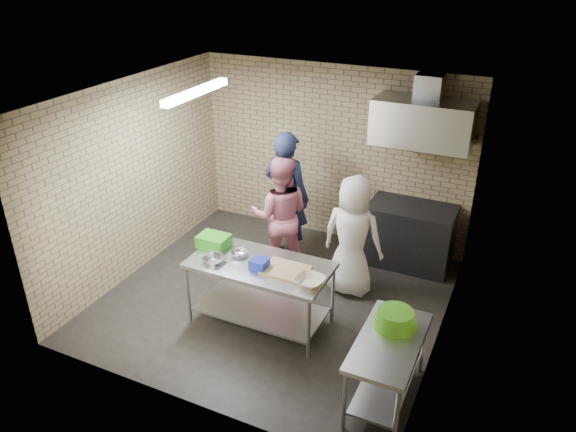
# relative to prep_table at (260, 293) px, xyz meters

# --- Properties ---
(floor) EXTENTS (4.20, 4.20, 0.00)m
(floor) POSITION_rel_prep_table_xyz_m (-0.06, 0.51, -0.42)
(floor) COLOR black
(floor) RESTS_ON ground
(ceiling) EXTENTS (4.20, 4.20, 0.00)m
(ceiling) POSITION_rel_prep_table_xyz_m (-0.06, 0.51, 2.28)
(ceiling) COLOR black
(ceiling) RESTS_ON ground
(back_wall) EXTENTS (4.20, 0.06, 2.70)m
(back_wall) POSITION_rel_prep_table_xyz_m (-0.06, 2.51, 0.93)
(back_wall) COLOR tan
(back_wall) RESTS_ON ground
(front_wall) EXTENTS (4.20, 0.06, 2.70)m
(front_wall) POSITION_rel_prep_table_xyz_m (-0.06, -1.49, 0.93)
(front_wall) COLOR tan
(front_wall) RESTS_ON ground
(left_wall) EXTENTS (0.06, 4.00, 2.70)m
(left_wall) POSITION_rel_prep_table_xyz_m (-2.16, 0.51, 0.93)
(left_wall) COLOR tan
(left_wall) RESTS_ON ground
(right_wall) EXTENTS (0.06, 4.00, 2.70)m
(right_wall) POSITION_rel_prep_table_xyz_m (2.04, 0.51, 0.93)
(right_wall) COLOR tan
(right_wall) RESTS_ON ground
(prep_table) EXTENTS (1.68, 0.84, 0.84)m
(prep_table) POSITION_rel_prep_table_xyz_m (0.00, 0.00, 0.00)
(prep_table) COLOR silver
(prep_table) RESTS_ON floor
(side_counter) EXTENTS (0.60, 1.20, 0.75)m
(side_counter) POSITION_rel_prep_table_xyz_m (1.74, -0.59, -0.05)
(side_counter) COLOR silver
(side_counter) RESTS_ON floor
(stove) EXTENTS (1.20, 0.70, 0.90)m
(stove) POSITION_rel_prep_table_xyz_m (1.29, 2.16, 0.03)
(stove) COLOR black
(stove) RESTS_ON floor
(range_hood) EXTENTS (1.30, 0.60, 0.60)m
(range_hood) POSITION_rel_prep_table_xyz_m (1.29, 2.21, 1.68)
(range_hood) COLOR silver
(range_hood) RESTS_ON back_wall
(hood_duct) EXTENTS (0.35, 0.30, 0.30)m
(hood_duct) POSITION_rel_prep_table_xyz_m (1.29, 2.36, 2.13)
(hood_duct) COLOR #A5A8AD
(hood_duct) RESTS_ON back_wall
(wall_shelf) EXTENTS (0.80, 0.20, 0.04)m
(wall_shelf) POSITION_rel_prep_table_xyz_m (1.59, 2.40, 1.50)
(wall_shelf) COLOR #3F2B19
(wall_shelf) RESTS_ON back_wall
(fluorescent_fixture) EXTENTS (0.10, 1.25, 0.08)m
(fluorescent_fixture) POSITION_rel_prep_table_xyz_m (-1.06, 0.51, 2.22)
(fluorescent_fixture) COLOR white
(fluorescent_fixture) RESTS_ON ceiling
(green_crate) EXTENTS (0.37, 0.28, 0.15)m
(green_crate) POSITION_rel_prep_table_xyz_m (-0.70, 0.12, 0.50)
(green_crate) COLOR #2B941B
(green_crate) RESTS_ON prep_table
(blue_tub) EXTENTS (0.19, 0.19, 0.12)m
(blue_tub) POSITION_rel_prep_table_xyz_m (0.05, -0.10, 0.48)
(blue_tub) COLOR #192FBC
(blue_tub) RESTS_ON prep_table
(cutting_board) EXTENTS (0.51, 0.39, 0.03)m
(cutting_board) POSITION_rel_prep_table_xyz_m (0.35, -0.02, 0.43)
(cutting_board) COLOR tan
(cutting_board) RESTS_ON prep_table
(mixing_bowl_a) EXTENTS (0.29, 0.29, 0.06)m
(mixing_bowl_a) POSITION_rel_prep_table_xyz_m (-0.50, -0.20, 0.45)
(mixing_bowl_a) COLOR #B9BCC0
(mixing_bowl_a) RESTS_ON prep_table
(mixing_bowl_b) EXTENTS (0.22, 0.22, 0.06)m
(mixing_bowl_b) POSITION_rel_prep_table_xyz_m (-0.30, 0.05, 0.45)
(mixing_bowl_b) COLOR silver
(mixing_bowl_b) RESTS_ON prep_table
(ceramic_bowl) EXTENTS (0.36, 0.36, 0.08)m
(ceramic_bowl) POSITION_rel_prep_table_xyz_m (0.70, -0.15, 0.46)
(ceramic_bowl) COLOR beige
(ceramic_bowl) RESTS_ON prep_table
(green_basin) EXTENTS (0.46, 0.46, 0.17)m
(green_basin) POSITION_rel_prep_table_xyz_m (1.72, -0.34, 0.41)
(green_basin) COLOR #59C626
(green_basin) RESTS_ON side_counter
(bottle_red) EXTENTS (0.07, 0.07, 0.18)m
(bottle_red) POSITION_rel_prep_table_xyz_m (1.34, 2.40, 1.61)
(bottle_red) COLOR #B22619
(bottle_red) RESTS_ON wall_shelf
(bottle_green) EXTENTS (0.06, 0.06, 0.15)m
(bottle_green) POSITION_rel_prep_table_xyz_m (1.74, 2.40, 1.59)
(bottle_green) COLOR green
(bottle_green) RESTS_ON wall_shelf
(man_navy) EXTENTS (0.75, 0.54, 1.93)m
(man_navy) POSITION_rel_prep_table_xyz_m (-0.41, 1.61, 0.54)
(man_navy) COLOR #141934
(man_navy) RESTS_ON floor
(woman_pink) EXTENTS (1.01, 0.91, 1.70)m
(woman_pink) POSITION_rel_prep_table_xyz_m (-0.32, 1.22, 0.43)
(woman_pink) COLOR #C4677B
(woman_pink) RESTS_ON floor
(woman_white) EXTENTS (0.81, 0.54, 1.64)m
(woman_white) POSITION_rel_prep_table_xyz_m (0.76, 1.13, 0.40)
(woman_white) COLOR white
(woman_white) RESTS_ON floor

